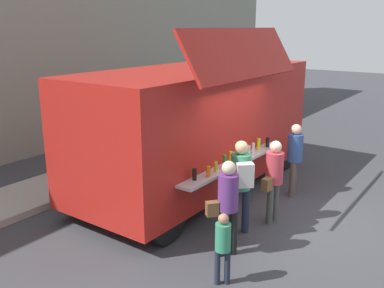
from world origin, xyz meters
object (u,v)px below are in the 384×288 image
customer_mid_with_backpack (241,178)px  customer_front_ordering (274,175)px  customer_extra_browsing (295,153)px  customer_rear_waiting (227,201)px  child_near_queue (223,243)px  trash_bin (213,123)px  food_truck_main (199,124)px

customer_mid_with_backpack → customer_front_ordering: bearing=-62.1°
customer_extra_browsing → customer_rear_waiting: bearing=78.6°
customer_rear_waiting → child_near_queue: 0.90m
child_near_queue → customer_front_ordering: bearing=-32.5°
child_near_queue → customer_mid_with_backpack: bearing=-19.5°
trash_bin → customer_mid_with_backpack: customer_mid_with_backpack is taller
trash_bin → child_near_queue: size_ratio=0.82×
customer_mid_with_backpack → customer_rear_waiting: (-0.79, -0.19, -0.10)m
food_truck_main → trash_bin: 4.99m
customer_extra_browsing → trash_bin: bearing=-52.3°
food_truck_main → customer_rear_waiting: size_ratio=3.95×
food_truck_main → customer_front_ordering: 2.39m
customer_front_ordering → child_near_queue: size_ratio=1.45×
customer_extra_browsing → child_near_queue: bearing=83.8°
customer_front_ordering → customer_extra_browsing: (1.53, 0.21, 0.01)m
food_truck_main → customer_extra_browsing: food_truck_main is taller
trash_bin → customer_rear_waiting: bearing=-145.9°
customer_extra_browsing → child_near_queue: 3.91m
trash_bin → customer_front_ordering: bearing=-137.8°
food_truck_main → customer_front_ordering: bearing=-107.3°
customer_mid_with_backpack → customer_extra_browsing: (2.32, -0.06, -0.09)m
customer_extra_browsing → customer_mid_with_backpack: bearing=74.8°
trash_bin → customer_extra_browsing: bearing=-128.7°
food_truck_main → customer_mid_with_backpack: bearing=-127.2°
food_truck_main → customer_extra_browsing: size_ratio=3.94×
customer_mid_with_backpack → child_near_queue: 1.69m
customer_front_ordering → customer_extra_browsing: 1.55m
food_truck_main → trash_bin: food_truck_main is taller
trash_bin → customer_extra_browsing: size_ratio=0.56×
customer_front_ordering → child_near_queue: 2.37m
trash_bin → customer_front_ordering: customer_front_ordering is taller
food_truck_main → trash_bin: bearing=29.0°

